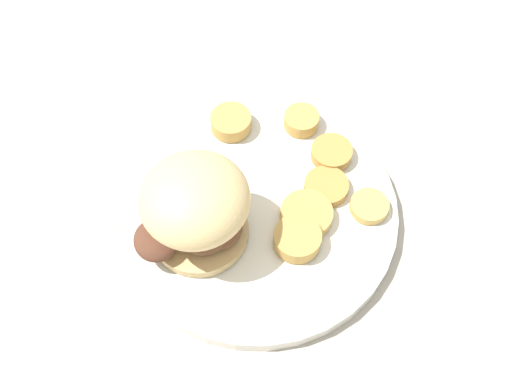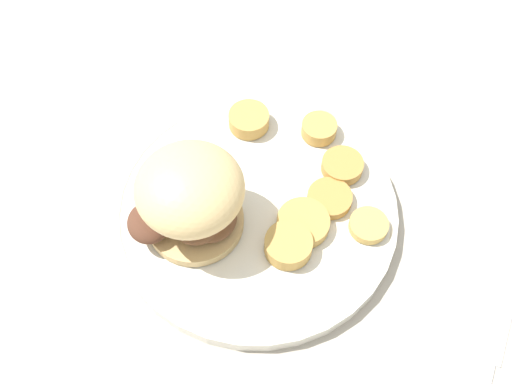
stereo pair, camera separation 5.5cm
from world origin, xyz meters
The scene contains 11 objects.
ground_plane centered at (0.00, 0.00, 0.00)m, with size 4.00×4.00×0.00m, color #B2A899.
dinner_plate centered at (0.00, 0.00, 0.01)m, with size 0.27×0.27×0.02m.
sandwich centered at (-0.06, -0.02, 0.06)m, with size 0.11×0.10×0.09m.
potato_round_0 centered at (0.09, 0.04, 0.02)m, with size 0.04×0.04×0.01m, color #BC8942.
potato_round_1 centered at (0.00, 0.10, 0.03)m, with size 0.04×0.04×0.02m, color tan.
potato_round_2 centered at (0.03, -0.05, 0.03)m, with size 0.04×0.04×0.02m, color tan.
potato_round_3 centered at (0.10, -0.03, 0.02)m, with size 0.04×0.04×0.01m, color tan.
potato_round_4 centered at (0.07, 0.08, 0.03)m, with size 0.04×0.04×0.01m, color tan.
potato_round_5 centered at (0.07, 0.00, 0.02)m, with size 0.04×0.04×0.01m, color #BC8942.
potato_round_6 centered at (0.04, -0.03, 0.02)m, with size 0.05×0.05×0.01m, color tan.
fork centered at (0.18, -0.18, 0.00)m, with size 0.09×0.14×0.00m.
Camera 2 is at (-0.02, -0.29, 0.52)m, focal length 42.00 mm.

